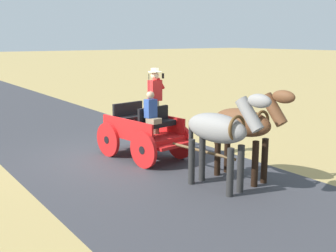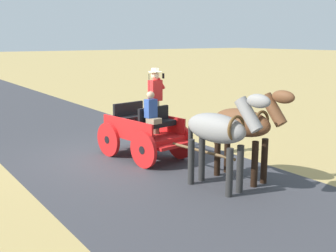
% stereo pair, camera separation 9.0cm
% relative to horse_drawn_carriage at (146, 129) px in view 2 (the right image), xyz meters
% --- Properties ---
extents(ground_plane, '(200.00, 200.00, 0.00)m').
position_rel_horse_drawn_carriage_xyz_m(ground_plane, '(0.61, -0.66, -0.82)').
color(ground_plane, tan).
extents(road_surface, '(5.78, 160.00, 0.01)m').
position_rel_horse_drawn_carriage_xyz_m(road_surface, '(0.61, -0.66, -0.81)').
color(road_surface, '#38383D').
rests_on(road_surface, ground).
extents(horse_drawn_carriage, '(1.76, 4.51, 2.50)m').
position_rel_horse_drawn_carriage_xyz_m(horse_drawn_carriage, '(0.00, 0.00, 0.00)').
color(horse_drawn_carriage, red).
rests_on(horse_drawn_carriage, ground).
extents(horse_near_side, '(0.77, 2.15, 2.21)m').
position_rel_horse_drawn_carriage_xyz_m(horse_near_side, '(-0.89, 2.93, 0.51)').
color(horse_near_side, brown).
rests_on(horse_near_side, ground).
extents(horse_off_side, '(0.81, 2.15, 2.21)m').
position_rel_horse_drawn_carriage_xyz_m(horse_off_side, '(-0.00, 3.06, 0.51)').
color(horse_off_side, gray).
rests_on(horse_off_side, ground).
extents(traffic_cone, '(0.32, 0.32, 0.50)m').
position_rel_horse_drawn_carriage_xyz_m(traffic_cone, '(-1.80, -2.89, -0.57)').
color(traffic_cone, orange).
rests_on(traffic_cone, ground).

